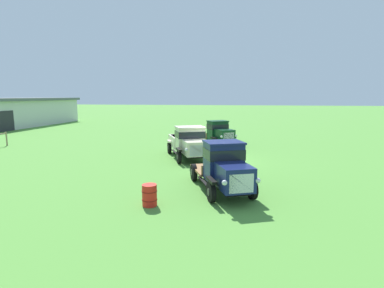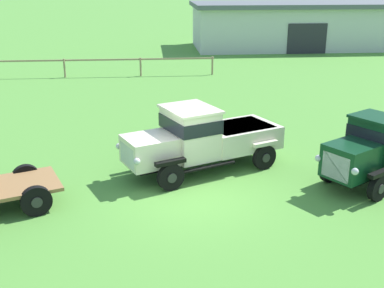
% 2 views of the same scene
% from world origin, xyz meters
% --- Properties ---
extents(ground_plane, '(240.00, 240.00, 0.00)m').
position_xyz_m(ground_plane, '(0.00, 0.00, 0.00)').
color(ground_plane, '#518E38').
extents(farm_shed, '(25.19, 7.91, 3.84)m').
position_xyz_m(farm_shed, '(15.28, 29.28, 1.94)').
color(farm_shed, silver).
rests_on(farm_shed, ground).
extents(vintage_truck_foreground_near, '(5.13, 3.30, 2.21)m').
position_xyz_m(vintage_truck_foreground_near, '(-6.51, -0.90, 1.14)').
color(vintage_truck_foreground_near, black).
rests_on(vintage_truck_foreground_near, ground).
extents(vintage_truck_second_in_line, '(5.54, 3.72, 2.16)m').
position_xyz_m(vintage_truck_second_in_line, '(0.50, 1.92, 1.11)').
color(vintage_truck_second_in_line, black).
rests_on(vintage_truck_second_in_line, ground).
extents(vintage_truck_midrow_center, '(4.86, 3.81, 2.10)m').
position_xyz_m(vintage_truck_midrow_center, '(5.54, 0.34, 1.08)').
color(vintage_truck_midrow_center, black).
rests_on(vintage_truck_midrow_center, ground).
extents(oil_drum_beside_row, '(0.58, 0.58, 0.82)m').
position_xyz_m(oil_drum_beside_row, '(-8.44, 1.79, 0.41)').
color(oil_drum_beside_row, red).
rests_on(oil_drum_beside_row, ground).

